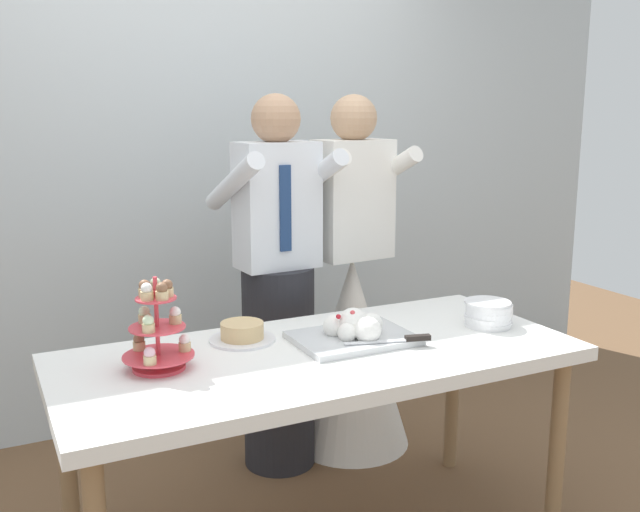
# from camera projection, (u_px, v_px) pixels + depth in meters

# --- Properties ---
(rear_wall) EXTENTS (5.20, 0.10, 2.90)m
(rear_wall) POSITION_uv_depth(u_px,v_px,m) (194.00, 138.00, 3.61)
(rear_wall) COLOR silver
(rear_wall) RESTS_ON ground_plane
(dessert_table) EXTENTS (1.80, 0.80, 0.78)m
(dessert_table) POSITION_uv_depth(u_px,v_px,m) (320.00, 371.00, 2.50)
(dessert_table) COLOR white
(dessert_table) RESTS_ON ground_plane
(cupcake_stand) EXTENTS (0.23, 0.23, 0.31)m
(cupcake_stand) POSITION_uv_depth(u_px,v_px,m) (157.00, 330.00, 2.28)
(cupcake_stand) COLOR #D83F4C
(cupcake_stand) RESTS_ON dessert_table
(main_cake_tray) EXTENTS (0.43, 0.33, 0.12)m
(main_cake_tray) POSITION_uv_depth(u_px,v_px,m) (355.00, 331.00, 2.57)
(main_cake_tray) COLOR silver
(main_cake_tray) RESTS_ON dessert_table
(plate_stack) EXTENTS (0.19, 0.18, 0.10)m
(plate_stack) POSITION_uv_depth(u_px,v_px,m) (488.00, 314.00, 2.75)
(plate_stack) COLOR white
(plate_stack) RESTS_ON dessert_table
(round_cake) EXTENTS (0.24, 0.24, 0.07)m
(round_cake) POSITION_uv_depth(u_px,v_px,m) (242.00, 333.00, 2.58)
(round_cake) COLOR white
(round_cake) RESTS_ON dessert_table
(person_groom) EXTENTS (0.49, 0.51, 1.66)m
(person_groom) POSITION_uv_depth(u_px,v_px,m) (278.00, 305.00, 3.15)
(person_groom) COLOR #232328
(person_groom) RESTS_ON ground_plane
(person_bride) EXTENTS (0.56, 0.56, 1.66)m
(person_bride) POSITION_uv_depth(u_px,v_px,m) (352.00, 327.00, 3.39)
(person_bride) COLOR white
(person_bride) RESTS_ON ground_plane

